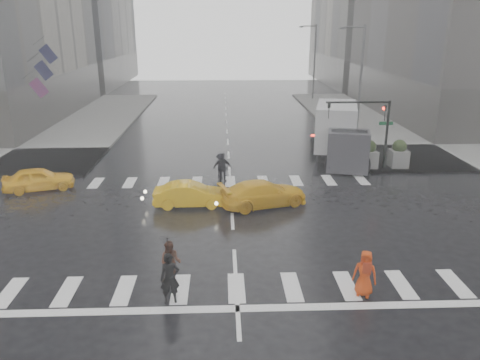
{
  "coord_description": "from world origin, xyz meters",
  "views": [
    {
      "loc": [
        -0.44,
        -20.67,
        8.97
      ],
      "look_at": [
        0.44,
        2.0,
        1.41
      ],
      "focal_mm": 35.0,
      "sensor_mm": 36.0,
      "label": 1
    }
  ],
  "objects_px": {
    "pedestrian_brown": "(171,262)",
    "taxi_mid": "(191,195)",
    "box_truck": "(339,132)",
    "pedestrian_orange": "(365,273)",
    "taxi_front": "(39,179)",
    "traffic_signal_pole": "(372,121)"
  },
  "relations": [
    {
      "from": "traffic_signal_pole",
      "to": "pedestrian_orange",
      "type": "height_order",
      "value": "traffic_signal_pole"
    },
    {
      "from": "pedestrian_orange",
      "to": "box_truck",
      "type": "distance_m",
      "value": 17.17
    },
    {
      "from": "pedestrian_orange",
      "to": "taxi_front",
      "type": "height_order",
      "value": "pedestrian_orange"
    },
    {
      "from": "traffic_signal_pole",
      "to": "pedestrian_brown",
      "type": "xyz_separation_m",
      "value": [
        -11.36,
        -13.54,
        -2.4
      ]
    },
    {
      "from": "taxi_front",
      "to": "box_truck",
      "type": "xyz_separation_m",
      "value": [
        18.38,
        5.32,
        1.35
      ]
    },
    {
      "from": "traffic_signal_pole",
      "to": "taxi_mid",
      "type": "xyz_separation_m",
      "value": [
        -11.12,
        -5.92,
        -2.59
      ]
    },
    {
      "from": "pedestrian_orange",
      "to": "taxi_front",
      "type": "xyz_separation_m",
      "value": [
        -15.29,
        11.53,
        -0.19
      ]
    },
    {
      "from": "pedestrian_orange",
      "to": "taxi_front",
      "type": "distance_m",
      "value": 19.16
    },
    {
      "from": "traffic_signal_pole",
      "to": "taxi_front",
      "type": "xyz_separation_m",
      "value": [
        -19.89,
        -3.09,
        -2.57
      ]
    },
    {
      "from": "pedestrian_brown",
      "to": "taxi_mid",
      "type": "xyz_separation_m",
      "value": [
        0.24,
        7.62,
        -0.19
      ]
    },
    {
      "from": "taxi_front",
      "to": "taxi_mid",
      "type": "distance_m",
      "value": 9.21
    },
    {
      "from": "box_truck",
      "to": "pedestrian_brown",
      "type": "bearing_deg",
      "value": -108.18
    },
    {
      "from": "pedestrian_brown",
      "to": "box_truck",
      "type": "height_order",
      "value": "box_truck"
    },
    {
      "from": "pedestrian_orange",
      "to": "box_truck",
      "type": "relative_size",
      "value": 0.24
    },
    {
      "from": "traffic_signal_pole",
      "to": "taxi_mid",
      "type": "distance_m",
      "value": 12.87
    },
    {
      "from": "traffic_signal_pole",
      "to": "box_truck",
      "type": "distance_m",
      "value": 2.95
    },
    {
      "from": "pedestrian_orange",
      "to": "taxi_front",
      "type": "bearing_deg",
      "value": 166.8
    },
    {
      "from": "pedestrian_orange",
      "to": "taxi_mid",
      "type": "distance_m",
      "value": 10.88
    },
    {
      "from": "pedestrian_brown",
      "to": "taxi_front",
      "type": "relative_size",
      "value": 0.43
    },
    {
      "from": "taxi_front",
      "to": "pedestrian_brown",
      "type": "bearing_deg",
      "value": -158.7
    },
    {
      "from": "pedestrian_brown",
      "to": "taxi_mid",
      "type": "bearing_deg",
      "value": 96.89
    },
    {
      "from": "traffic_signal_pole",
      "to": "pedestrian_orange",
      "type": "bearing_deg",
      "value": -107.44
    }
  ]
}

